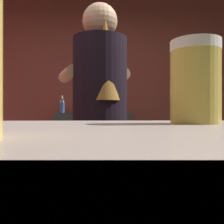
# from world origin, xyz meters

# --- Properties ---
(wall_back) EXTENTS (5.20, 0.10, 2.70)m
(wall_back) POSITION_xyz_m (0.00, 2.20, 1.35)
(wall_back) COLOR brown
(wall_back) RESTS_ON ground
(prep_counter) EXTENTS (2.10, 0.60, 0.93)m
(prep_counter) POSITION_xyz_m (0.35, 0.67, 0.46)
(prep_counter) COLOR brown
(prep_counter) RESTS_ON ground
(back_shelf) EXTENTS (0.95, 0.36, 1.06)m
(back_shelf) POSITION_xyz_m (-0.03, 1.92, 0.53)
(back_shelf) COLOR #373E3F
(back_shelf) RESTS_ON ground
(bartender) EXTENTS (0.50, 0.55, 1.75)m
(bartender) POSITION_xyz_m (0.07, 0.21, 1.01)
(bartender) COLOR #252A30
(bartender) RESTS_ON ground
(knife_block) EXTENTS (0.10, 0.08, 0.26)m
(knife_block) POSITION_xyz_m (0.86, 0.58, 1.03)
(knife_block) COLOR olive
(knife_block) RESTS_ON prep_counter
(mixing_bowl) EXTENTS (0.18, 0.18, 0.05)m
(mixing_bowl) POSITION_xyz_m (-0.18, 0.68, 0.95)
(mixing_bowl) COLOR #CB4E3C
(mixing_bowl) RESTS_ON prep_counter
(chefs_knife) EXTENTS (0.24, 0.07, 0.01)m
(chefs_knife) POSITION_xyz_m (0.34, 0.62, 0.93)
(chefs_knife) COLOR silver
(chefs_knife) RESTS_ON prep_counter
(pint_glass_far) EXTENTS (0.08, 0.08, 0.14)m
(pint_glass_far) POSITION_xyz_m (0.23, -0.95, 1.11)
(pint_glass_far) COLOR gold
(pint_glass_far) RESTS_ON bar_counter
(bottle_olive_oil) EXTENTS (0.06, 0.06, 0.24)m
(bottle_olive_oil) POSITION_xyz_m (-0.44, 1.95, 1.15)
(bottle_olive_oil) COLOR #CCD37B
(bottle_olive_oil) RESTS_ON back_shelf
(bottle_vinegar) EXTENTS (0.06, 0.06, 0.19)m
(bottle_vinegar) POSITION_xyz_m (-0.42, 1.82, 1.13)
(bottle_vinegar) COLOR #365A9F
(bottle_vinegar) RESTS_ON back_shelf
(bottle_hot_sauce) EXTENTS (0.05, 0.05, 0.21)m
(bottle_hot_sauce) POSITION_xyz_m (0.20, 2.00, 1.14)
(bottle_hot_sauce) COLOR red
(bottle_hot_sauce) RESTS_ON back_shelf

